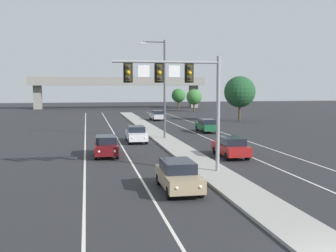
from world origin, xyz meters
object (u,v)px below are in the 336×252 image
at_px(car_receding_red, 231,147).
at_px(tree_far_right_c, 178,96).
at_px(car_oncoming_darkred, 106,146).
at_px(street_lamp_median, 162,83).
at_px(car_oncoming_white, 136,134).
at_px(car_receding_green, 207,125).
at_px(tree_far_right_a, 194,97).
at_px(car_receding_silver, 157,115).
at_px(car_oncoming_tan, 178,175).
at_px(overhead_signal_mast, 182,86).
at_px(tree_far_right_b, 240,92).

distance_m(car_receding_red, tree_far_right_c, 69.61).
bearing_deg(car_oncoming_darkred, car_receding_red, -14.31).
bearing_deg(street_lamp_median, car_oncoming_white, -150.85).
bearing_deg(car_receding_green, tree_far_right_a, 77.32).
height_order(car_oncoming_white, tree_far_right_a, tree_far_right_a).
bearing_deg(street_lamp_median, car_receding_silver, 81.60).
bearing_deg(car_oncoming_tan, tree_far_right_c, 77.26).
distance_m(street_lamp_median, car_oncoming_white, 6.00).
distance_m(overhead_signal_mast, tree_far_right_b, 40.20).
height_order(car_receding_silver, tree_far_right_b, tree_far_right_b).
xyz_separation_m(car_oncoming_white, car_receding_red, (6.18, -9.96, 0.00)).
distance_m(car_oncoming_darkred, car_receding_green, 19.32).
height_order(overhead_signal_mast, car_oncoming_darkred, overhead_signal_mast).
height_order(street_lamp_median, car_oncoming_tan, street_lamp_median).
distance_m(overhead_signal_mast, car_oncoming_darkred, 10.04).
relative_size(car_receding_silver, tree_far_right_a, 0.93).
distance_m(car_receding_silver, tree_far_right_a, 24.07).
distance_m(street_lamp_median, car_receding_silver, 24.35).
relative_size(car_oncoming_white, car_receding_red, 1.00).
height_order(car_receding_green, tree_far_right_b, tree_far_right_b).
bearing_deg(overhead_signal_mast, car_oncoming_white, 93.79).
relative_size(overhead_signal_mast, car_oncoming_white, 1.60).
distance_m(overhead_signal_mast, tree_far_right_c, 75.87).
bearing_deg(tree_far_right_b, overhead_signal_mast, -116.15).
bearing_deg(overhead_signal_mast, car_receding_silver, 82.41).
xyz_separation_m(overhead_signal_mast, car_receding_red, (5.16, 5.38, -4.66)).
relative_size(street_lamp_median, car_oncoming_tan, 2.23).
relative_size(car_oncoming_darkred, car_oncoming_white, 1.00).
xyz_separation_m(car_oncoming_white, tree_far_right_a, (18.13, 46.11, 2.33)).
bearing_deg(car_oncoming_darkred, tree_far_right_b, 52.12).
height_order(overhead_signal_mast, tree_far_right_b, overhead_signal_mast).
relative_size(car_oncoming_tan, car_receding_green, 1.00).
bearing_deg(car_receding_green, tree_far_right_b, 55.54).
bearing_deg(car_receding_silver, car_oncoming_tan, -98.32).
bearing_deg(car_receding_green, tree_far_right_c, 81.01).
relative_size(car_receding_green, tree_far_right_a, 0.93).
height_order(car_oncoming_darkred, tree_far_right_c, tree_far_right_c).
height_order(street_lamp_median, car_oncoming_white, street_lamp_median).
distance_m(car_oncoming_white, car_receding_silver, 26.02).
relative_size(street_lamp_median, car_receding_red, 2.23).
bearing_deg(car_oncoming_darkred, car_receding_green, 49.18).
distance_m(car_oncoming_tan, tree_far_right_b, 44.26).
distance_m(street_lamp_median, car_oncoming_tan, 21.59).
distance_m(car_receding_red, tree_far_right_b, 33.38).
relative_size(overhead_signal_mast, car_oncoming_darkred, 1.60).
distance_m(car_oncoming_darkred, car_receding_red, 9.76).
xyz_separation_m(car_oncoming_tan, car_oncoming_white, (0.07, 19.15, 0.00)).
bearing_deg(tree_far_right_a, car_oncoming_tan, -105.59).
bearing_deg(car_oncoming_white, car_oncoming_tan, -90.21).
distance_m(street_lamp_median, car_receding_red, 13.03).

